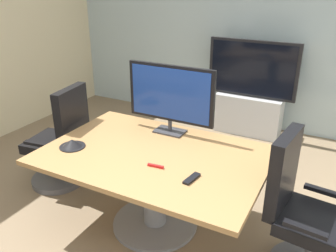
{
  "coord_description": "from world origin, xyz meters",
  "views": [
    {
      "loc": [
        1.22,
        -1.99,
        2.08
      ],
      "look_at": [
        -0.07,
        0.48,
        0.87
      ],
      "focal_mm": 37.35,
      "sensor_mm": 36.0,
      "label": 1
    }
  ],
  "objects_px": {
    "office_chair_left": "(61,145)",
    "wall_display_unit": "(249,103)",
    "tv_monitor": "(171,95)",
    "conference_phone": "(72,144)",
    "office_chair_right": "(301,219)",
    "remote_control": "(192,178)",
    "conference_table": "(154,172)"
  },
  "relations": [
    {
      "from": "conference_phone",
      "to": "remote_control",
      "type": "height_order",
      "value": "conference_phone"
    },
    {
      "from": "wall_display_unit",
      "to": "conference_phone",
      "type": "bearing_deg",
      "value": -107.93
    },
    {
      "from": "conference_table",
      "to": "office_chair_right",
      "type": "relative_size",
      "value": 1.67
    },
    {
      "from": "office_chair_left",
      "to": "conference_phone",
      "type": "bearing_deg",
      "value": 46.47
    },
    {
      "from": "tv_monitor",
      "to": "wall_display_unit",
      "type": "xyz_separation_m",
      "value": [
        0.24,
        1.93,
        -0.64
      ]
    },
    {
      "from": "conference_phone",
      "to": "office_chair_right",
      "type": "bearing_deg",
      "value": 8.43
    },
    {
      "from": "tv_monitor",
      "to": "remote_control",
      "type": "bearing_deg",
      "value": -52.09
    },
    {
      "from": "office_chair_left",
      "to": "conference_phone",
      "type": "relative_size",
      "value": 4.95
    },
    {
      "from": "wall_display_unit",
      "to": "office_chair_left",
      "type": "bearing_deg",
      "value": -121.34
    },
    {
      "from": "office_chair_left",
      "to": "conference_table",
      "type": "bearing_deg",
      "value": 75.04
    },
    {
      "from": "office_chair_right",
      "to": "wall_display_unit",
      "type": "xyz_separation_m",
      "value": [
        -1.03,
        2.32,
        -0.01
      ]
    },
    {
      "from": "office_chair_right",
      "to": "remote_control",
      "type": "bearing_deg",
      "value": 116.54
    },
    {
      "from": "tv_monitor",
      "to": "wall_display_unit",
      "type": "relative_size",
      "value": 0.64
    },
    {
      "from": "office_chair_left",
      "to": "wall_display_unit",
      "type": "height_order",
      "value": "wall_display_unit"
    },
    {
      "from": "conference_phone",
      "to": "tv_monitor",
      "type": "bearing_deg",
      "value": 48.37
    },
    {
      "from": "office_chair_left",
      "to": "office_chair_right",
      "type": "relative_size",
      "value": 1.0
    },
    {
      "from": "office_chair_left",
      "to": "remote_control",
      "type": "distance_m",
      "value": 1.7
    },
    {
      "from": "tv_monitor",
      "to": "conference_phone",
      "type": "height_order",
      "value": "tv_monitor"
    },
    {
      "from": "conference_table",
      "to": "tv_monitor",
      "type": "relative_size",
      "value": 2.17
    },
    {
      "from": "tv_monitor",
      "to": "conference_phone",
      "type": "distance_m",
      "value": 0.96
    },
    {
      "from": "office_chair_left",
      "to": "office_chair_right",
      "type": "xyz_separation_m",
      "value": [
        2.39,
        -0.09,
        0.0
      ]
    },
    {
      "from": "wall_display_unit",
      "to": "conference_phone",
      "type": "xyz_separation_m",
      "value": [
        -0.84,
        -2.6,
        0.31
      ]
    },
    {
      "from": "office_chair_left",
      "to": "tv_monitor",
      "type": "distance_m",
      "value": 1.32
    },
    {
      "from": "conference_phone",
      "to": "remote_control",
      "type": "distance_m",
      "value": 1.12
    },
    {
      "from": "wall_display_unit",
      "to": "conference_phone",
      "type": "relative_size",
      "value": 5.95
    },
    {
      "from": "office_chair_left",
      "to": "office_chair_right",
      "type": "bearing_deg",
      "value": 79.63
    },
    {
      "from": "conference_phone",
      "to": "conference_table",
      "type": "bearing_deg",
      "value": 18.43
    },
    {
      "from": "office_chair_right",
      "to": "tv_monitor",
      "type": "distance_m",
      "value": 1.47
    },
    {
      "from": "office_chair_right",
      "to": "tv_monitor",
      "type": "relative_size",
      "value": 1.3
    },
    {
      "from": "remote_control",
      "to": "tv_monitor",
      "type": "bearing_deg",
      "value": 136.27
    },
    {
      "from": "office_chair_right",
      "to": "remote_control",
      "type": "distance_m",
      "value": 0.85
    },
    {
      "from": "conference_table",
      "to": "remote_control",
      "type": "height_order",
      "value": "remote_control"
    }
  ]
}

